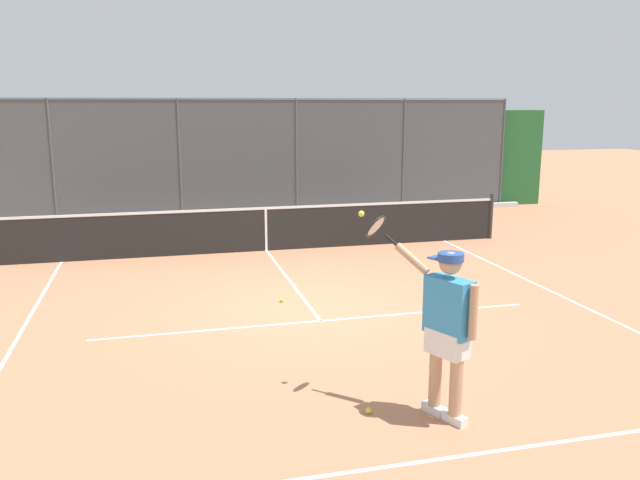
% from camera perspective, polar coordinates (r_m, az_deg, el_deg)
% --- Properties ---
extents(ground_plane, '(60.00, 60.00, 0.00)m').
position_cam_1_polar(ground_plane, '(10.21, -0.85, -6.00)').
color(ground_plane, '#B27551').
extents(court_line_markings, '(8.45, 8.78, 0.01)m').
position_cam_1_polar(court_line_markings, '(9.27, 0.62, -7.87)').
color(court_line_markings, white).
rests_on(court_line_markings, ground).
extents(fence_backdrop, '(19.14, 1.37, 3.29)m').
position_cam_1_polar(fence_backdrop, '(18.77, -7.36, 6.71)').
color(fence_backdrop, '#474C51').
rests_on(fence_backdrop, ground).
extents(tennis_net, '(10.86, 0.09, 1.07)m').
position_cam_1_polar(tennis_net, '(14.05, -4.79, 1.03)').
color(tennis_net, '#2D2D2D').
rests_on(tennis_net, ground).
extents(tennis_player, '(0.88, 1.22, 2.03)m').
position_cam_1_polar(tennis_player, '(6.57, 11.07, -7.07)').
color(tennis_player, silver).
rests_on(tennis_player, ground).
extents(tennis_ball_near_net, '(0.07, 0.07, 0.07)m').
position_cam_1_polar(tennis_ball_near_net, '(10.50, -3.40, -5.31)').
color(tennis_ball_near_net, '#C1D138').
rests_on(tennis_ball_near_net, ground).
extents(tennis_ball_mid_court, '(0.07, 0.07, 0.07)m').
position_cam_1_polar(tennis_ball_mid_court, '(6.93, 4.30, -14.76)').
color(tennis_ball_mid_court, '#CCDB33').
rests_on(tennis_ball_mid_court, ground).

